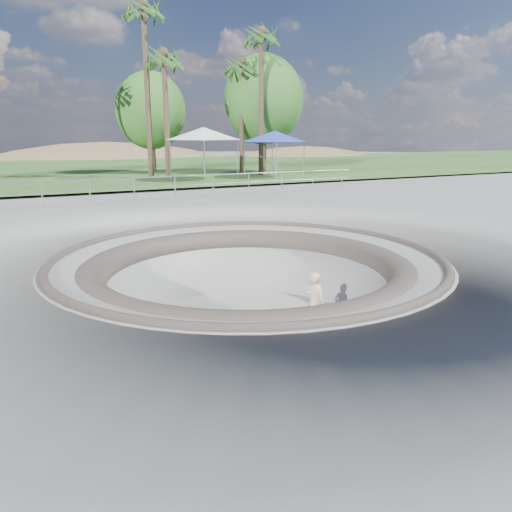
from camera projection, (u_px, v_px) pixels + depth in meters
name	position (u px, v px, depth m)	size (l,w,h in m)	color
ground	(247.00, 257.00, 13.14)	(180.00, 180.00, 0.00)	gray
skate_bowl	(248.00, 322.00, 13.57)	(14.00, 14.00, 4.10)	gray
grass_strip	(71.00, 170.00, 42.46)	(180.00, 36.00, 0.12)	#2A5220
distant_hills	(82.00, 214.00, 65.87)	(103.20, 45.00, 28.60)	olive
safety_railing	(134.00, 188.00, 23.34)	(25.00, 0.06, 1.03)	gray
skateboard	(314.00, 332.00, 12.86)	(0.87, 0.25, 0.09)	#9A5B3D
skater	(315.00, 302.00, 12.66)	(0.58, 0.38, 1.60)	beige
canopy_white	(204.00, 134.00, 32.12)	(6.00, 6.00, 3.32)	gray
canopy_blue	(274.00, 137.00, 34.03)	(5.80, 5.80, 3.11)	gray
palm_c	(144.00, 16.00, 31.47)	(2.60, 2.60, 11.76)	brown
palm_d	(164.00, 61.00, 32.06)	(2.60, 2.60, 8.85)	brown
palm_e	(261.00, 41.00, 34.49)	(2.60, 2.60, 10.70)	brown
palm_f	(241.00, 68.00, 36.00)	(2.60, 2.60, 8.90)	brown
bushy_tree_mid	(151.00, 111.00, 37.68)	(5.29, 4.81, 7.63)	brown
bushy_tree_right	(264.00, 100.00, 38.54)	(6.24, 5.67, 9.00)	brown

